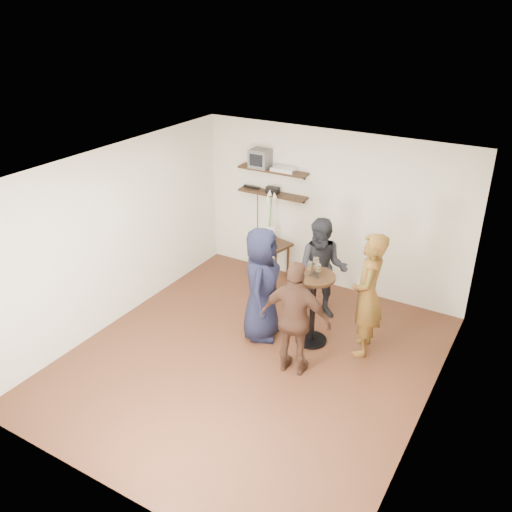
{
  "coord_description": "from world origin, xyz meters",
  "views": [
    {
      "loc": [
        3.07,
        -5.06,
        4.41
      ],
      "look_at": [
        -0.15,
        0.4,
        1.34
      ],
      "focal_mm": 38.0,
      "sensor_mm": 36.0,
      "label": 1
    }
  ],
  "objects": [
    {
      "name": "drinks_table",
      "position": [
        0.51,
        0.81,
        0.67
      ],
      "size": [
        0.57,
        0.57,
        1.05
      ],
      "color": "black",
      "rests_on": "room"
    },
    {
      "name": "wine_glass_br",
      "position": [
        0.52,
        0.82,
        1.18
      ],
      "size": [
        0.07,
        0.07,
        0.2
      ],
      "color": "silver",
      "rests_on": "drinks_table"
    },
    {
      "name": "wine_glass_fr",
      "position": [
        0.57,
        0.78,
        1.18
      ],
      "size": [
        0.07,
        0.07,
        0.2
      ],
      "color": "silver",
      "rests_on": "drinks_table"
    },
    {
      "name": "side_table",
      "position": [
        -0.89,
        2.13,
        0.56
      ],
      "size": [
        0.67,
        0.67,
        0.67
      ],
      "rotation": [
        0.0,
        0.0,
        -0.24
      ],
      "color": "black",
      "rests_on": "room"
    },
    {
      "name": "room",
      "position": [
        0.0,
        0.0,
        1.3
      ],
      "size": [
        4.58,
        5.08,
        2.68
      ],
      "color": "#4D2618",
      "rests_on": "ground"
    },
    {
      "name": "shelf_lower",
      "position": [
        -1.0,
        2.38,
        1.45
      ],
      "size": [
        1.2,
        0.25,
        0.04
      ],
      "primitive_type": "cube",
      "color": "black",
      "rests_on": "room"
    },
    {
      "name": "person_navy",
      "position": [
        -0.18,
        0.59,
        0.83
      ],
      "size": [
        0.75,
        0.93,
        1.65
      ],
      "primitive_type": "imported",
      "rotation": [
        0.0,
        0.0,
        1.89
      ],
      "color": "black",
      "rests_on": "room"
    },
    {
      "name": "vase_lilies",
      "position": [
        -0.89,
        2.13,
        0.98
      ],
      "size": [
        0.19,
        0.2,
        0.98
      ],
      "rotation": [
        0.0,
        0.0,
        -0.24
      ],
      "color": "white",
      "rests_on": "side_table"
    },
    {
      "name": "radio",
      "position": [
        -1.0,
        2.38,
        1.52
      ],
      "size": [
        0.22,
        0.1,
        0.1
      ],
      "primitive_type": "cube",
      "color": "black",
      "rests_on": "shelf_lower"
    },
    {
      "name": "person_brown",
      "position": [
        0.59,
        0.1,
        0.78
      ],
      "size": [
        0.95,
        0.49,
        1.55
      ],
      "primitive_type": "imported",
      "rotation": [
        0.0,
        0.0,
        3.27
      ],
      "color": "#462A1E",
      "rests_on": "room"
    },
    {
      "name": "person_dark",
      "position": [
        0.32,
        1.5,
        0.78
      ],
      "size": [
        0.89,
        0.77,
        1.56
      ],
      "primitive_type": "imported",
      "rotation": [
        0.0,
        0.0,
        0.26
      ],
      "color": "black",
      "rests_on": "room"
    },
    {
      "name": "shelf_upper",
      "position": [
        -1.0,
        2.38,
        1.85
      ],
      "size": [
        1.2,
        0.25,
        0.04
      ],
      "primitive_type": "cube",
      "color": "black",
      "rests_on": "room"
    },
    {
      "name": "wine_glass_fl",
      "position": [
        0.45,
        0.78,
        1.18
      ],
      "size": [
        0.06,
        0.06,
        0.19
      ],
      "color": "silver",
      "rests_on": "drinks_table"
    },
    {
      "name": "wine_glass_bl",
      "position": [
        0.49,
        0.88,
        1.2
      ],
      "size": [
        0.07,
        0.07,
        0.22
      ],
      "color": "silver",
      "rests_on": "drinks_table"
    },
    {
      "name": "person_plaid",
      "position": [
        1.2,
        0.97,
        0.87
      ],
      "size": [
        0.55,
        0.71,
        1.74
      ],
      "primitive_type": "imported",
      "rotation": [
        0.0,
        0.0,
        -1.34
      ],
      "color": "#A82513",
      "rests_on": "room"
    },
    {
      "name": "power_strip",
      "position": [
        -1.43,
        2.42,
        1.48
      ],
      "size": [
        0.3,
        0.05,
        0.03
      ],
      "primitive_type": "cube",
      "color": "black",
      "rests_on": "shelf_lower"
    },
    {
      "name": "dvd_deck",
      "position": [
        -0.79,
        2.38,
        1.9
      ],
      "size": [
        0.4,
        0.24,
        0.06
      ],
      "primitive_type": "cube",
      "color": "silver",
      "rests_on": "shelf_upper"
    },
    {
      "name": "crt_monitor",
      "position": [
        -1.23,
        2.38,
        2.02
      ],
      "size": [
        0.32,
        0.3,
        0.3
      ],
      "primitive_type": "cube",
      "color": "#59595B",
      "rests_on": "shelf_upper"
    }
  ]
}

